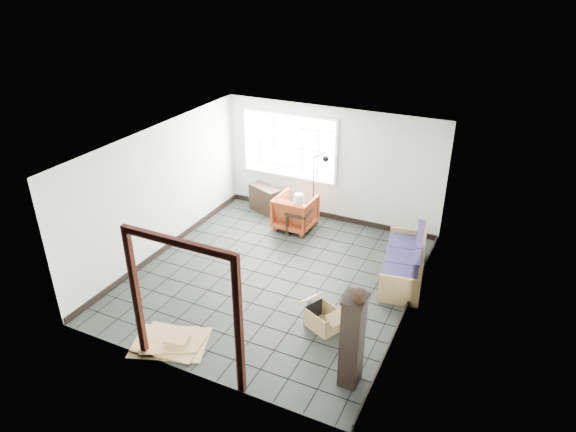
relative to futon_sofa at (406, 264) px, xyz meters
The scene contains 15 objects.
ground 2.47m from the futon_sofa, 154.34° to the right, with size 5.50×5.50×0.00m, color black.
room_shell 2.80m from the futon_sofa, 154.95° to the right, with size 5.02×5.52×2.61m.
window_panel 3.83m from the futon_sofa, 152.91° to the left, with size 2.32×0.08×1.52m.
doorway_trim 4.49m from the futon_sofa, 120.41° to the right, with size 1.80×0.08×2.20m.
futon_sofa is the anchor object (origin of this frame).
armchair 2.86m from the futon_sofa, 161.18° to the left, with size 0.82×0.76×0.84m, color maroon.
side_table 2.63m from the futon_sofa, 164.09° to the left, with size 0.50×0.50×0.53m.
table_lamp 2.68m from the futon_sofa, 164.15° to the left, with size 0.30×0.30×0.40m.
projector 2.64m from the futon_sofa, 163.43° to the left, with size 0.32×0.27×0.10m.
floor_lamp 2.76m from the futon_sofa, 150.10° to the left, with size 0.53×0.35×1.70m.
console_shelf 3.92m from the futon_sofa, 160.03° to the left, with size 0.87×0.60×0.63m.
tall_shelf 2.99m from the futon_sofa, 91.11° to the right, with size 0.31×0.40×1.44m.
pot 3.22m from the futon_sofa, 89.96° to the right, with size 0.19×0.19×0.13m.
open_box 2.19m from the futon_sofa, 112.63° to the right, with size 0.92×0.71×0.47m.
cardboard_pile 4.44m from the futon_sofa, 129.50° to the right, with size 1.35×1.16×0.17m.
Camera 1 is at (3.72, -7.20, 5.39)m, focal length 32.00 mm.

